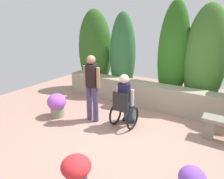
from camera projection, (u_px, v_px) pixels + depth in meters
ground_plane at (125, 138)px, 4.69m from camera, size 10.08×10.08×0.00m
stone_retaining_wall at (157, 97)px, 6.13m from camera, size 6.24×0.48×0.73m
hedge_backdrop at (172, 58)px, 6.26m from camera, size 6.67×1.06×3.08m
person_in_wheelchair at (125, 103)px, 5.03m from camera, size 0.53×0.66×1.33m
person_standing_companion at (92, 84)px, 5.20m from camera, size 0.49×0.30×1.71m
flower_pot_terracotta_by_wall at (57, 104)px, 5.63m from camera, size 0.50×0.50×0.65m
flower_pot_red_accent at (76, 171)px, 3.19m from camera, size 0.47×0.47×0.57m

